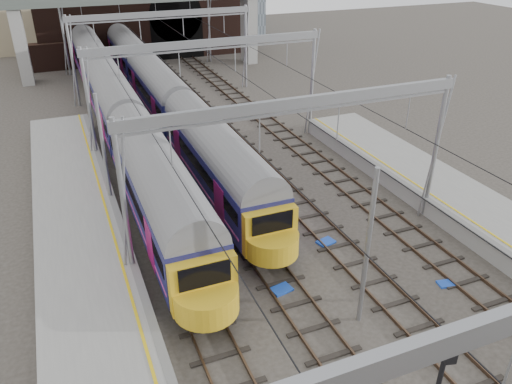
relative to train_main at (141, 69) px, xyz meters
name	(u,v)px	position (x,y,z in m)	size (l,w,h in m)	color
ground	(387,353)	(2.00, -37.78, -2.43)	(160.00, 160.00, 0.00)	#38332D
platform_left	(105,374)	(-8.18, -35.28, -1.88)	(4.32, 55.00, 1.12)	gray
tracks	(246,187)	(2.00, -22.78, -2.41)	(14.40, 80.00, 0.22)	#4C3828
overhead_line	(210,60)	(2.00, -16.29, 4.14)	(16.80, 80.00, 8.00)	gray
retaining_wall	(145,23)	(3.40, 14.16, 1.90)	(28.00, 2.75, 9.00)	black
overbridge	(140,4)	(2.00, 8.22, 4.83)	(28.00, 3.00, 9.25)	gray
train_main	(141,69)	(0.00, 0.00, 0.00)	(2.71, 62.64, 4.69)	black
train_second	(113,101)	(-4.00, -9.58, 0.06)	(2.81, 48.75, 4.83)	black
signal_near_centre	(441,381)	(0.80, -41.50, 0.48)	(0.36, 0.46, 4.58)	black
equip_cover_a	(281,289)	(-0.18, -32.84, -2.38)	(0.92, 0.65, 0.11)	blue
equip_cover_b	(326,242)	(3.56, -30.22, -2.38)	(0.89, 0.63, 0.11)	blue
equip_cover_c	(446,284)	(6.97, -35.32, -2.39)	(0.75, 0.53, 0.09)	blue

